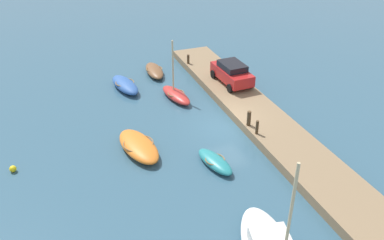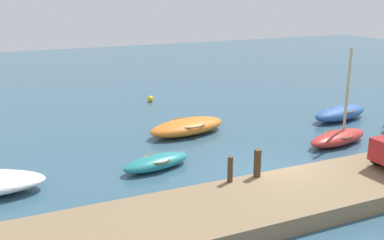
# 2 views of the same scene
# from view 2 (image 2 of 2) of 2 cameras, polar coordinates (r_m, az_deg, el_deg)

# --- Properties ---
(ground_plane) EXTENTS (84.00, 84.00, 0.00)m
(ground_plane) POSITION_cam_2_polar(r_m,az_deg,el_deg) (17.55, 9.75, -6.96)
(ground_plane) COLOR #33566B
(dock_platform) EXTENTS (25.70, 3.29, 0.56)m
(dock_platform) POSITION_cam_2_polar(r_m,az_deg,el_deg) (15.76, 14.54, -8.91)
(dock_platform) COLOR #846B4C
(dock_platform) RESTS_ON ground_plane
(motorboat_orange) EXTENTS (4.28, 2.43, 0.73)m
(motorboat_orange) POSITION_cam_2_polar(r_m,az_deg,el_deg) (22.11, -0.60, -0.82)
(motorboat_orange) COLOR orange
(motorboat_orange) RESTS_ON ground_plane
(rowboat_blue) EXTENTS (3.91, 2.03, 0.75)m
(rowboat_blue) POSITION_cam_2_polar(r_m,az_deg,el_deg) (25.76, 18.06, 0.85)
(rowboat_blue) COLOR #2D569E
(rowboat_blue) RESTS_ON ground_plane
(rowboat_red) EXTENTS (3.61, 1.79, 4.37)m
(rowboat_red) POSITION_cam_2_polar(r_m,az_deg,el_deg) (21.66, 17.84, -2.01)
(rowboat_red) COLOR #B72D28
(rowboat_red) RESTS_ON ground_plane
(dinghy_teal) EXTENTS (3.03, 1.63, 0.56)m
(dinghy_teal) POSITION_cam_2_polar(r_m,az_deg,el_deg) (17.92, -4.48, -5.28)
(dinghy_teal) COLOR teal
(dinghy_teal) RESTS_ON ground_plane
(mooring_post_west) EXTENTS (0.18, 0.18, 0.89)m
(mooring_post_west) POSITION_cam_2_polar(r_m,az_deg,el_deg) (15.33, 4.80, -6.18)
(mooring_post_west) COLOR #47331E
(mooring_post_west) RESTS_ON dock_platform
(mooring_post_mid_west) EXTENTS (0.25, 0.25, 0.98)m
(mooring_post_mid_west) POSITION_cam_2_polar(r_m,az_deg,el_deg) (15.83, 8.19, -5.37)
(mooring_post_mid_west) COLOR #47331E
(mooring_post_mid_west) RESTS_ON dock_platform
(marker_buoy) EXTENTS (0.38, 0.38, 0.38)m
(marker_buoy) POSITION_cam_2_polar(r_m,az_deg,el_deg) (28.62, -5.24, 2.66)
(marker_buoy) COLOR yellow
(marker_buoy) RESTS_ON ground_plane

